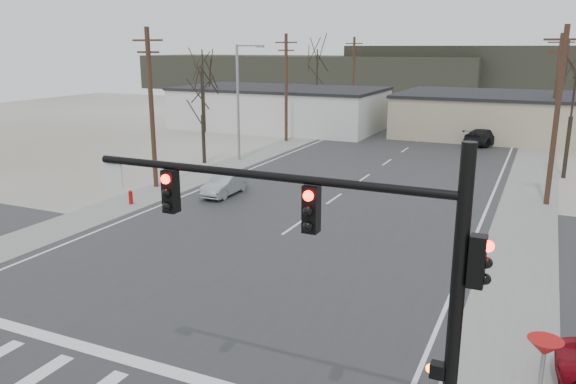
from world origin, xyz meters
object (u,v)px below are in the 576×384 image
object	(u,v)px
fire_hydrant	(131,197)
car_far_b	(426,111)
car_far_a	(487,136)
traffic_signal_mast	(361,260)
sedan_crossing	(225,184)

from	to	relation	value
fire_hydrant	car_far_b	size ratio (longest dim) A/B	0.25
car_far_a	car_far_b	xyz separation A→B (m)	(-9.74, 20.96, -0.17)
traffic_signal_mast	car_far_a	world-z (taller)	traffic_signal_mast
traffic_signal_mast	fire_hydrant	distance (m)	23.39
traffic_signal_mast	car_far_b	size ratio (longest dim) A/B	2.54
car_far_a	car_far_b	world-z (taller)	car_far_a
sedan_crossing	car_far_a	bearing A→B (deg)	63.08
sedan_crossing	car_far_b	xyz separation A→B (m)	(2.85, 46.60, -0.04)
fire_hydrant	sedan_crossing	bearing A→B (deg)	47.22
traffic_signal_mast	car_far_a	bearing A→B (deg)	92.22
fire_hydrant	traffic_signal_mast	bearing A→B (deg)	-38.13
sedan_crossing	car_far_a	world-z (taller)	car_far_a
car_far_a	fire_hydrant	bearing A→B (deg)	85.87
car_far_a	car_far_b	distance (m)	23.11
car_far_a	car_far_b	size ratio (longest dim) A/B	1.50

